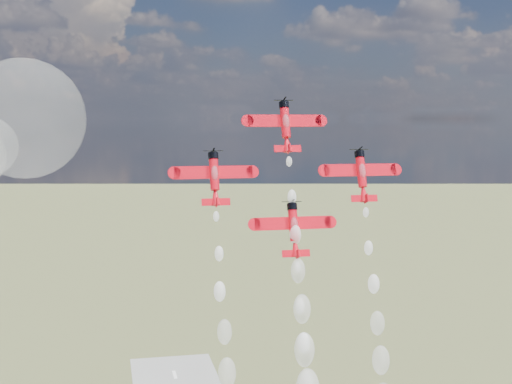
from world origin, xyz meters
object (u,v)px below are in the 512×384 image
(plane_lead, at_px, (286,125))
(plane_slot, at_px, (294,228))
(plane_right, at_px, (362,174))
(plane_left, at_px, (214,177))

(plane_lead, distance_m, plane_slot, 18.64)
(plane_right, height_order, plane_slot, plane_right)
(plane_lead, bearing_deg, plane_right, -12.71)
(plane_lead, relative_size, plane_slot, 1.00)
(plane_left, bearing_deg, plane_slot, -12.71)
(plane_left, distance_m, plane_slot, 16.25)
(plane_lead, bearing_deg, plane_left, -167.29)
(plane_slot, bearing_deg, plane_right, 12.71)
(plane_right, bearing_deg, plane_lead, 167.29)
(plane_lead, distance_m, plane_left, 16.25)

